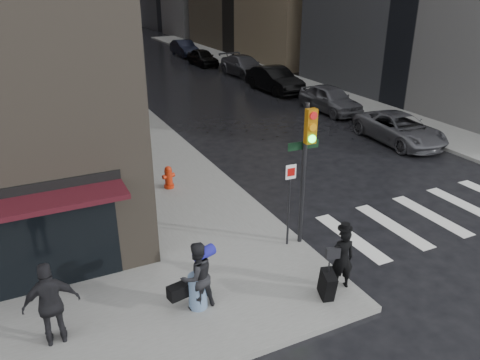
{
  "coord_description": "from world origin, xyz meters",
  "views": [
    {
      "loc": [
        -4.67,
        -8.36,
        7.04
      ],
      "look_at": [
        1.1,
        3.58,
        1.3
      ],
      "focal_mm": 35.0,
      "sensor_mm": 36.0,
      "label": 1
    }
  ],
  "objects_px": {
    "parked_car_4": "(203,57)",
    "parked_car_5": "(184,48)",
    "man_jeans": "(196,276)",
    "fire_hydrant": "(169,178)",
    "man_greycoat": "(51,304)",
    "traffic_light": "(305,157)",
    "parked_car_2": "(275,80)",
    "parked_car_1": "(330,99)",
    "parked_car_3": "(244,66)",
    "man_overcoat": "(339,263)",
    "parked_car_0": "(399,129)"
  },
  "relations": [
    {
      "from": "man_jeans",
      "to": "fire_hydrant",
      "type": "relative_size",
      "value": 2.03
    },
    {
      "from": "parked_car_0",
      "to": "parked_car_4",
      "type": "distance_m",
      "value": 23.32
    },
    {
      "from": "traffic_light",
      "to": "parked_car_2",
      "type": "distance_m",
      "value": 19.87
    },
    {
      "from": "man_overcoat",
      "to": "parked_car_2",
      "type": "bearing_deg",
      "value": -100.72
    },
    {
      "from": "parked_car_2",
      "to": "parked_car_4",
      "type": "bearing_deg",
      "value": 89.79
    },
    {
      "from": "parked_car_1",
      "to": "parked_car_3",
      "type": "xyz_separation_m",
      "value": [
        0.31,
        11.66,
        0.01
      ]
    },
    {
      "from": "man_jeans",
      "to": "parked_car_4",
      "type": "distance_m",
      "value": 32.9
    },
    {
      "from": "parked_car_1",
      "to": "parked_car_0",
      "type": "bearing_deg",
      "value": -93.2
    },
    {
      "from": "parked_car_4",
      "to": "traffic_light",
      "type": "bearing_deg",
      "value": -108.1
    },
    {
      "from": "traffic_light",
      "to": "parked_car_5",
      "type": "distance_m",
      "value": 36.22
    },
    {
      "from": "parked_car_5",
      "to": "man_greycoat",
      "type": "bearing_deg",
      "value": -113.22
    },
    {
      "from": "man_jeans",
      "to": "parked_car_1",
      "type": "relative_size",
      "value": 0.38
    },
    {
      "from": "parked_car_0",
      "to": "man_jeans",
      "type": "bearing_deg",
      "value": -147.36
    },
    {
      "from": "fire_hydrant",
      "to": "man_overcoat",
      "type": "bearing_deg",
      "value": -76.41
    },
    {
      "from": "man_greycoat",
      "to": "traffic_light",
      "type": "relative_size",
      "value": 0.47
    },
    {
      "from": "man_greycoat",
      "to": "parked_car_0",
      "type": "bearing_deg",
      "value": -154.16
    },
    {
      "from": "man_overcoat",
      "to": "traffic_light",
      "type": "relative_size",
      "value": 0.44
    },
    {
      "from": "parked_car_4",
      "to": "parked_car_0",
      "type": "bearing_deg",
      "value": -90.41
    },
    {
      "from": "man_overcoat",
      "to": "parked_car_4",
      "type": "relative_size",
      "value": 0.43
    },
    {
      "from": "parked_car_2",
      "to": "parked_car_3",
      "type": "relative_size",
      "value": 0.95
    },
    {
      "from": "parked_car_0",
      "to": "parked_car_3",
      "type": "relative_size",
      "value": 0.91
    },
    {
      "from": "parked_car_4",
      "to": "parked_car_5",
      "type": "distance_m",
      "value": 5.84
    },
    {
      "from": "traffic_light",
      "to": "parked_car_1",
      "type": "bearing_deg",
      "value": 54.32
    },
    {
      "from": "man_greycoat",
      "to": "parked_car_5",
      "type": "relative_size",
      "value": 0.42
    },
    {
      "from": "man_overcoat",
      "to": "parked_car_0",
      "type": "relative_size",
      "value": 0.37
    },
    {
      "from": "man_greycoat",
      "to": "parked_car_2",
      "type": "bearing_deg",
      "value": -128.34
    },
    {
      "from": "parked_car_3",
      "to": "parked_car_5",
      "type": "xyz_separation_m",
      "value": [
        -0.74,
        11.66,
        -0.02
      ]
    },
    {
      "from": "man_greycoat",
      "to": "parked_car_0",
      "type": "relative_size",
      "value": 0.39
    },
    {
      "from": "parked_car_1",
      "to": "parked_car_3",
      "type": "relative_size",
      "value": 0.84
    },
    {
      "from": "parked_car_2",
      "to": "man_greycoat",
      "type": "bearing_deg",
      "value": -132.96
    },
    {
      "from": "traffic_light",
      "to": "fire_hydrant",
      "type": "bearing_deg",
      "value": 115.5
    },
    {
      "from": "parked_car_0",
      "to": "parked_car_3",
      "type": "xyz_separation_m",
      "value": [
        0.64,
        17.49,
        0.1
      ]
    },
    {
      "from": "man_overcoat",
      "to": "fire_hydrant",
      "type": "bearing_deg",
      "value": -61.39
    },
    {
      "from": "man_overcoat",
      "to": "traffic_light",
      "type": "bearing_deg",
      "value": -84.15
    },
    {
      "from": "fire_hydrant",
      "to": "parked_car_1",
      "type": "xyz_separation_m",
      "value": [
        11.61,
        6.43,
        0.24
      ]
    },
    {
      "from": "man_greycoat",
      "to": "parked_car_1",
      "type": "height_order",
      "value": "man_greycoat"
    },
    {
      "from": "man_overcoat",
      "to": "parked_car_0",
      "type": "xyz_separation_m",
      "value": [
        9.48,
        8.06,
        -0.22
      ]
    },
    {
      "from": "man_greycoat",
      "to": "parked_car_3",
      "type": "bearing_deg",
      "value": -121.92
    },
    {
      "from": "man_jeans",
      "to": "parked_car_0",
      "type": "distance_m",
      "value": 14.65
    },
    {
      "from": "man_jeans",
      "to": "parked_car_3",
      "type": "height_order",
      "value": "man_jeans"
    },
    {
      "from": "parked_car_4",
      "to": "parked_car_5",
      "type": "height_order",
      "value": "parked_car_5"
    },
    {
      "from": "fire_hydrant",
      "to": "parked_car_0",
      "type": "distance_m",
      "value": 11.3
    },
    {
      "from": "man_jeans",
      "to": "parked_car_3",
      "type": "relative_size",
      "value": 0.32
    },
    {
      "from": "fire_hydrant",
      "to": "parked_car_5",
      "type": "height_order",
      "value": "parked_car_5"
    },
    {
      "from": "man_jeans",
      "to": "fire_hydrant",
      "type": "bearing_deg",
      "value": -113.35
    },
    {
      "from": "man_greycoat",
      "to": "man_jeans",
      "type": "bearing_deg",
      "value": 177.64
    },
    {
      "from": "man_jeans",
      "to": "fire_hydrant",
      "type": "distance_m",
      "value": 6.79
    },
    {
      "from": "man_overcoat",
      "to": "parked_car_2",
      "type": "xyz_separation_m",
      "value": [
        9.51,
        19.72,
        -0.06
      ]
    },
    {
      "from": "traffic_light",
      "to": "parked_car_3",
      "type": "relative_size",
      "value": 0.76
    },
    {
      "from": "man_greycoat",
      "to": "traffic_light",
      "type": "height_order",
      "value": "traffic_light"
    }
  ]
}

